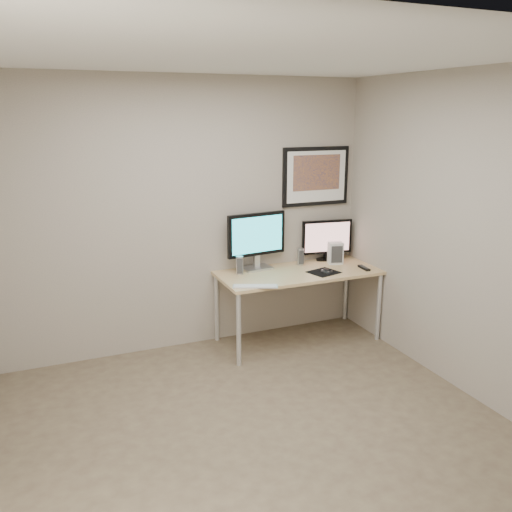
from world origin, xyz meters
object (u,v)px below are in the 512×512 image
object	(u,v)px
keyboard	(255,286)
speaker_left	(240,265)
fan_unit	(335,253)
speaker_right	(300,257)
desk	(298,278)
framed_art	(316,176)
monitor_tv	(327,239)
monitor_large	(257,238)

from	to	relation	value
keyboard	speaker_left	bearing A→B (deg)	110.57
fan_unit	speaker_right	bearing A→B (deg)	178.47
speaker_right	fan_unit	size ratio (longest dim) A/B	0.77
fan_unit	desk	bearing A→B (deg)	-152.43
speaker_left	speaker_right	world-z (taller)	speaker_left
desk	framed_art	world-z (taller)	framed_art
framed_art	fan_unit	xyz separation A→B (m)	(0.14, -0.22, -0.78)
framed_art	monitor_tv	distance (m)	0.67
monitor_tv	fan_unit	world-z (taller)	monitor_tv
monitor_large	fan_unit	size ratio (longest dim) A/B	2.80
framed_art	fan_unit	bearing A→B (deg)	-58.44
speaker_left	desk	bearing A→B (deg)	4.60
desk	fan_unit	size ratio (longest dim) A/B	7.12
desk	monitor_large	xyz separation A→B (m)	(-0.35, 0.24, 0.38)
speaker_right	framed_art	bearing A→B (deg)	36.22
monitor_large	monitor_tv	bearing A→B (deg)	-4.03
monitor_large	framed_art	bearing A→B (deg)	0.99
speaker_left	fan_unit	distance (m)	1.06
speaker_right	keyboard	bearing A→B (deg)	-136.88
framed_art	monitor_large	distance (m)	0.91
monitor_large	speaker_left	distance (m)	0.33
monitor_tv	fan_unit	size ratio (longest dim) A/B	2.45
monitor_tv	monitor_large	bearing A→B (deg)	-169.69
framed_art	monitor_tv	size ratio (longest dim) A/B	1.36
monitor_large	fan_unit	world-z (taller)	monitor_large
fan_unit	monitor_large	bearing A→B (deg)	-173.94
speaker_right	fan_unit	bearing A→B (deg)	-7.91
monitor_large	speaker_right	xyz separation A→B (m)	(0.48, -0.02, -0.23)
fan_unit	speaker_left	bearing A→B (deg)	-167.05
desk	monitor_tv	xyz separation A→B (m)	(0.47, 0.28, 0.30)
monitor_tv	speaker_left	bearing A→B (deg)	-165.04
monitor_tv	speaker_left	world-z (taller)	monitor_tv
monitor_large	speaker_left	size ratio (longest dim) A/B	3.49
speaker_right	desk	bearing A→B (deg)	-112.94
monitor_large	monitor_tv	distance (m)	0.83
framed_art	keyboard	world-z (taller)	framed_art
desk	framed_art	bearing A→B (deg)	43.46
monitor_tv	speaker_right	world-z (taller)	monitor_tv
speaker_right	fan_unit	world-z (taller)	fan_unit
desk	speaker_right	size ratio (longest dim) A/B	9.24
desk	framed_art	size ratio (longest dim) A/B	2.13
monitor_tv	speaker_right	size ratio (longest dim) A/B	3.17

